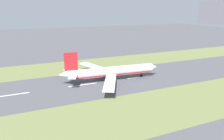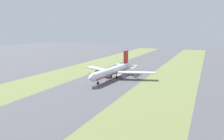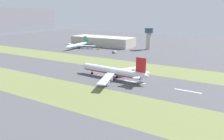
% 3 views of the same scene
% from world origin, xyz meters
% --- Properties ---
extents(ground_plane, '(800.00, 800.00, 0.00)m').
position_xyz_m(ground_plane, '(0.00, 0.00, 0.00)').
color(ground_plane, '#4C4C51').
extents(grass_median_west, '(40.00, 600.00, 0.01)m').
position_xyz_m(grass_median_west, '(-45.00, 0.00, 0.00)').
color(grass_median_west, olive).
rests_on(grass_median_west, ground).
extents(grass_median_east, '(40.00, 600.00, 0.01)m').
position_xyz_m(grass_median_east, '(45.00, 0.00, 0.00)').
color(grass_median_east, olive).
rests_on(grass_median_east, ground).
extents(centreline_dash_near, '(1.20, 18.00, 0.01)m').
position_xyz_m(centreline_dash_near, '(0.00, -61.15, 0.01)').
color(centreline_dash_near, silver).
rests_on(centreline_dash_near, ground).
extents(centreline_dash_mid, '(1.20, 18.00, 0.01)m').
position_xyz_m(centreline_dash_mid, '(0.00, -21.15, 0.01)').
color(centreline_dash_mid, silver).
rests_on(centreline_dash_mid, ground).
extents(centreline_dash_far, '(1.20, 18.00, 0.01)m').
position_xyz_m(centreline_dash_far, '(0.00, 18.85, 0.01)').
color(centreline_dash_far, silver).
rests_on(centreline_dash_far, ground).
extents(airplane_main_jet, '(63.93, 67.22, 20.20)m').
position_xyz_m(airplane_main_jet, '(-0.93, -3.04, 6.02)').
color(airplane_main_jet, silver).
rests_on(airplane_main_jet, ground).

